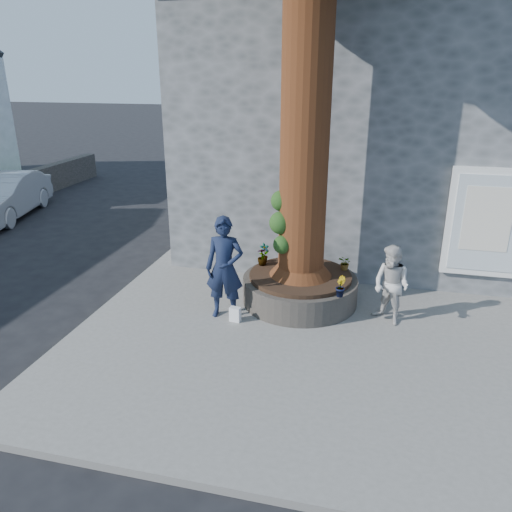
% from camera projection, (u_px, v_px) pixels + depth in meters
% --- Properties ---
extents(ground, '(120.00, 120.00, 0.00)m').
position_uv_depth(ground, '(235.00, 352.00, 8.58)').
color(ground, black).
rests_on(ground, ground).
extents(pavement, '(9.00, 8.00, 0.12)m').
position_uv_depth(pavement, '(328.00, 331.00, 9.13)').
color(pavement, slate).
rests_on(pavement, ground).
extents(yellow_line, '(0.10, 30.00, 0.01)m').
position_uv_depth(yellow_line, '(105.00, 308.00, 10.16)').
color(yellow_line, yellow).
rests_on(yellow_line, ground).
extents(stone_shop, '(10.30, 8.30, 6.30)m').
position_uv_depth(stone_shop, '(396.00, 125.00, 13.45)').
color(stone_shop, '#535658').
rests_on(stone_shop, ground).
extents(planter, '(2.30, 2.30, 0.60)m').
position_uv_depth(planter, '(300.00, 288.00, 10.07)').
color(planter, black).
rests_on(planter, pavement).
extents(man, '(0.75, 0.52, 1.96)m').
position_uv_depth(man, '(225.00, 268.00, 9.25)').
color(man, '#131B34').
rests_on(man, pavement).
extents(woman, '(0.92, 0.89, 1.49)m').
position_uv_depth(woman, '(391.00, 285.00, 9.10)').
color(woman, beige).
rests_on(woman, pavement).
extents(shopping_bag, '(0.21, 0.14, 0.28)m').
position_uv_depth(shopping_bag, '(235.00, 314.00, 9.33)').
color(shopping_bag, white).
rests_on(shopping_bag, pavement).
extents(car_silver, '(2.48, 4.52, 1.41)m').
position_uv_depth(car_silver, '(4.00, 196.00, 16.13)').
color(car_silver, '#B0B2B8').
rests_on(car_silver, ground).
extents(plant_a, '(0.26, 0.25, 0.41)m').
position_uv_depth(plant_a, '(265.00, 253.00, 10.53)').
color(plant_a, gray).
rests_on(plant_a, planter).
extents(plant_b, '(0.24, 0.24, 0.38)m').
position_uv_depth(plant_b, '(340.00, 286.00, 8.93)').
color(plant_b, gray).
rests_on(plant_b, planter).
extents(plant_c, '(0.27, 0.27, 0.37)m').
position_uv_depth(plant_c, '(262.00, 257.00, 10.37)').
color(plant_c, gray).
rests_on(plant_c, planter).
extents(plant_d, '(0.36, 0.36, 0.30)m').
position_uv_depth(plant_d, '(345.00, 263.00, 10.12)').
color(plant_d, gray).
rests_on(plant_d, planter).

